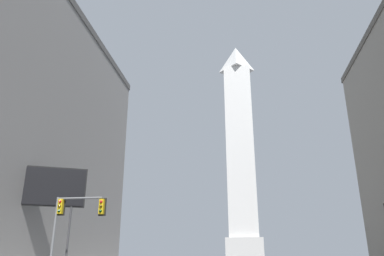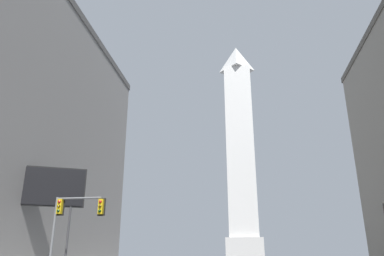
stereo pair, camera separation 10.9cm
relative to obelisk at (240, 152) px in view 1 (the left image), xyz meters
name	(u,v)px [view 1 (the left image)]	position (x,y,z in m)	size (l,w,h in m)	color
obelisk	(240,152)	(0.00, 0.00, 0.00)	(8.94, 8.94, 60.68)	silver
traffic_light_mid_left	(72,217)	(-12.87, -69.21, -24.15)	(4.02, 0.50, 6.07)	slate
billboard_sign	(46,189)	(-16.28, -67.22, -21.61)	(5.86, 2.76, 9.01)	#3F3F42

